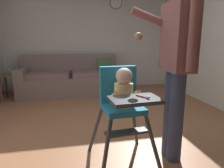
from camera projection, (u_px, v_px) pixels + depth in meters
ground at (116, 143)px, 2.46m from camera, size 5.64×7.37×0.10m
wall_far at (90, 33)px, 4.96m from camera, size 4.84×0.06×2.71m
couch at (71, 79)px, 4.58m from camera, size 2.21×0.86×0.86m
high_chair at (123, 98)px, 1.89m from camera, size 0.65×0.76×0.94m
adult_standing at (176, 63)px, 1.90m from camera, size 0.51×0.51×1.70m
side_table at (12, 81)px, 4.09m from camera, size 0.40×0.40×0.52m
sippy_cup at (11, 72)px, 4.05m from camera, size 0.07×0.07×0.10m
wall_clock at (116, 3)px, 4.90m from camera, size 0.30×0.04×0.30m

